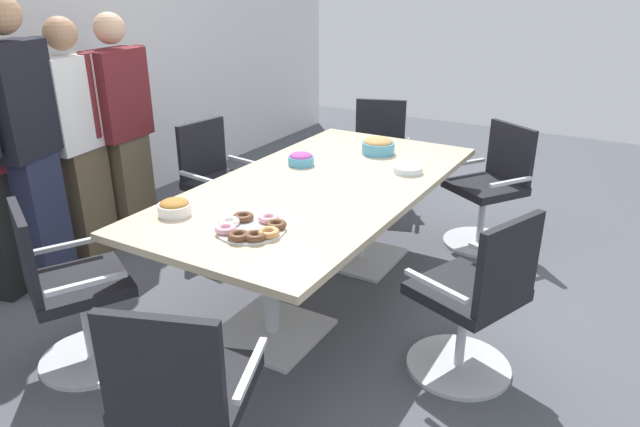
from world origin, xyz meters
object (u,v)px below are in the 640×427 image
object	(u,v)px
office_chair_4	(474,305)
person_standing_2	(77,139)
donut_platter	(251,228)
office_chair_5	(490,193)
snack_bowl_cookies	(378,146)
office_chair_2	(70,296)
person_standing_1	(25,142)
snack_bowl_candy_mix	(301,159)
person_standing_3	(122,128)
plate_stack	(408,169)
snack_bowl_pretzels	(175,207)
office_chair_0	(377,160)
office_chair_3	(186,409)
conference_table	(320,202)
office_chair_1	(219,189)

from	to	relation	value
office_chair_4	person_standing_2	distance (m)	2.86
donut_platter	office_chair_5	bearing A→B (deg)	-17.53
snack_bowl_cookies	office_chair_2	bearing A→B (deg)	159.62
office_chair_4	person_standing_1	world-z (taller)	person_standing_1
person_standing_2	snack_bowl_candy_mix	world-z (taller)	person_standing_2
person_standing_2	person_standing_3	distance (m)	0.37
office_chair_4	office_chair_5	distance (m)	1.67
office_chair_4	plate_stack	bearing A→B (deg)	62.59
snack_bowl_cookies	plate_stack	distance (m)	0.45
snack_bowl_pretzels	office_chair_0	bearing A→B (deg)	-1.24
office_chair_0	office_chair_3	bearing A→B (deg)	83.43
office_chair_3	office_chair_4	size ratio (longest dim) A/B	1.00
office_chair_4	person_standing_1	bearing A→B (deg)	120.45
plate_stack	conference_table	bearing A→B (deg)	139.86
office_chair_3	person_standing_1	distance (m)	2.24
conference_table	person_standing_2	world-z (taller)	person_standing_2
conference_table	snack_bowl_pretzels	world-z (taller)	snack_bowl_pretzels
person_standing_3	snack_bowl_candy_mix	size ratio (longest dim) A/B	9.74
office_chair_0	office_chair_5	size ratio (longest dim) A/B	1.00
person_standing_2	office_chair_5	bearing A→B (deg)	115.20
office_chair_0	snack_bowl_candy_mix	xyz separation A→B (m)	(-1.37, -0.07, 0.39)
office_chair_0	office_chair_5	bearing A→B (deg)	144.08
office_chair_2	office_chair_0	bearing A→B (deg)	110.04
snack_bowl_cookies	donut_platter	xyz separation A→B (m)	(-1.53, -0.03, -0.04)
office_chair_4	conference_table	bearing A→B (deg)	93.81
office_chair_5	person_standing_3	distance (m)	2.77
conference_table	plate_stack	bearing A→B (deg)	-40.14
office_chair_3	plate_stack	world-z (taller)	office_chair_3
office_chair_3	person_standing_2	world-z (taller)	person_standing_2
person_standing_1	donut_platter	world-z (taller)	person_standing_1
person_standing_1	plate_stack	size ratio (longest dim) A/B	9.87
person_standing_2	snack_bowl_pretzels	world-z (taller)	person_standing_2
person_standing_3	plate_stack	size ratio (longest dim) A/B	9.08
snack_bowl_pretzels	office_chair_4	bearing A→B (deg)	-72.43
office_chair_3	snack_bowl_cookies	bearing A→B (deg)	77.03
office_chair_5	person_standing_2	distance (m)	2.99
conference_table	office_chair_3	bearing A→B (deg)	-167.52
office_chair_4	donut_platter	size ratio (longest dim) A/B	2.59
person_standing_1	person_standing_3	size ratio (longest dim) A/B	1.09
office_chair_2	snack_bowl_pretzels	xyz separation A→B (m)	(0.48, -0.31, 0.39)
office_chair_1	person_standing_2	world-z (taller)	person_standing_2
office_chair_3	snack_bowl_candy_mix	xyz separation A→B (m)	(1.86, 0.65, 0.39)
snack_bowl_cookies	plate_stack	xyz separation A→B (m)	(-0.29, -0.34, -0.04)
office_chair_0	person_standing_3	world-z (taller)	person_standing_3
person_standing_1	donut_platter	distance (m)	1.73
donut_platter	snack_bowl_pretzels	bearing A→B (deg)	92.86
office_chair_4	snack_bowl_candy_mix	xyz separation A→B (m)	(0.59, 1.37, 0.39)
conference_table	office_chair_2	xyz separation A→B (m)	(-1.29, 0.72, -0.22)
office_chair_2	person_standing_3	size ratio (longest dim) A/B	0.54
person_standing_3	donut_platter	distance (m)	1.95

